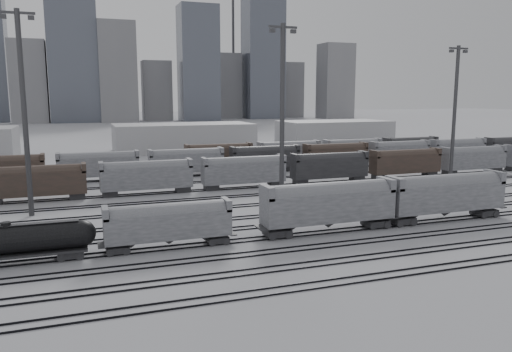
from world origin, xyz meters
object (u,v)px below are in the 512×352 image
object	(u,v)px
light_mast_c	(282,113)
hopper_car_c	(446,193)
tank_car_b	(7,241)
hopper_car_a	(169,221)
hopper_car_b	(329,202)

from	to	relation	value
light_mast_c	hopper_car_c	bearing A→B (deg)	-38.54
tank_car_b	light_mast_c	size ratio (longest dim) A/B	0.63
tank_car_b	hopper_car_a	distance (m)	15.67
tank_car_b	hopper_car_b	bearing A→B (deg)	0.00
hopper_car_a	light_mast_c	size ratio (longest dim) A/B	0.52
hopper_car_a	hopper_car_b	bearing A→B (deg)	0.00
hopper_car_b	hopper_car_c	world-z (taller)	hopper_car_c
hopper_car_a	hopper_car_c	xyz separation A→B (m)	(36.35, 0.00, 0.72)
hopper_car_b	hopper_car_c	distance (m)	17.16
hopper_car_b	hopper_car_c	bearing A→B (deg)	0.00
hopper_car_c	light_mast_c	distance (m)	24.56
tank_car_b	hopper_car_b	world-z (taller)	hopper_car_b
hopper_car_a	hopper_car_c	size ratio (longest dim) A/B	0.81
hopper_car_b	light_mast_c	world-z (taller)	light_mast_c
hopper_car_b	tank_car_b	bearing A→B (deg)	-180.00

